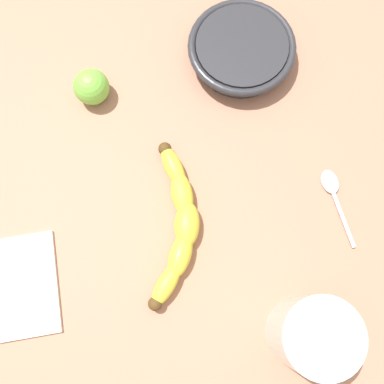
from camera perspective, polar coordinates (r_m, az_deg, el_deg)
wooden_tabletop at (r=65.33cm, az=0.47°, el=0.18°), size 120.00×120.00×3.00cm
banana at (r=61.06cm, az=-1.84°, el=-4.02°), size 8.35×22.82×3.41cm
smoothie_glass at (r=57.94cm, az=14.76°, el=-17.01°), size 9.12×9.12×11.68cm
ceramic_bowl at (r=70.31cm, az=6.24°, el=17.41°), size 15.94×15.94×3.75cm
lime_fruit at (r=68.16cm, az=-12.59°, el=12.83°), size 5.20×5.20×5.20cm
teaspoon at (r=66.50cm, az=17.21°, el=0.70°), size 6.66×10.52×0.80cm
folded_napkin at (r=66.06cm, az=-21.78°, el=-11.17°), size 16.28×17.08×0.60cm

